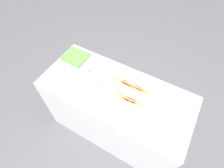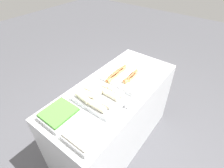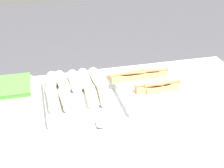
{
  "view_description": "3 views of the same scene",
  "coord_description": "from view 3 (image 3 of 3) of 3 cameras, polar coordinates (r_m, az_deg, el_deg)",
  "views": [
    {
      "loc": [
        0.47,
        -0.9,
        2.42
      ],
      "look_at": [
        -0.04,
        0.0,
        1.02
      ],
      "focal_mm": 28.0,
      "sensor_mm": 36.0,
      "label": 1
    },
    {
      "loc": [
        -1.13,
        -0.83,
        2.12
      ],
      "look_at": [
        -0.04,
        0.0,
        1.02
      ],
      "focal_mm": 28.0,
      "sensor_mm": 36.0,
      "label": 2
    },
    {
      "loc": [
        -0.4,
        -1.43,
        1.83
      ],
      "look_at": [
        -0.04,
        0.0,
        1.02
      ],
      "focal_mm": 50.0,
      "sensor_mm": 36.0,
      "label": 3
    }
  ],
  "objects": [
    {
      "name": "counter",
      "position": [
        2.01,
        1.22,
        -13.77
      ],
      "size": [
        1.61,
        0.71,
        0.94
      ],
      "color": "silver",
      "rests_on": "ground_plane"
    },
    {
      "name": "tray_hotdogs",
      "position": [
        1.75,
        5.88,
        -0.43
      ],
      "size": [
        0.36,
        0.45,
        0.1
      ],
      "color": "silver",
      "rests_on": "counter"
    },
    {
      "name": "tray_wraps",
      "position": [
        1.67,
        -6.48,
        -1.73
      ],
      "size": [
        0.34,
        0.46,
        0.11
      ],
      "color": "silver",
      "rests_on": "counter"
    },
    {
      "name": "tray_side_front",
      "position": [
        1.53,
        -19.4,
        -6.95
      ],
      "size": [
        0.29,
        0.26,
        0.07
      ],
      "color": "silver",
      "rests_on": "counter"
    },
    {
      "name": "tray_side_back",
      "position": [
        1.8,
        -18.87,
        -1.2
      ],
      "size": [
        0.29,
        0.26,
        0.07
      ],
      "color": "silver",
      "rests_on": "counter"
    },
    {
      "name": "serving_spoon_near",
      "position": [
        1.47,
        -2.61,
        -7.36
      ],
      "size": [
        0.22,
        0.05,
        0.05
      ],
      "color": "silver",
      "rests_on": "counter"
    }
  ]
}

